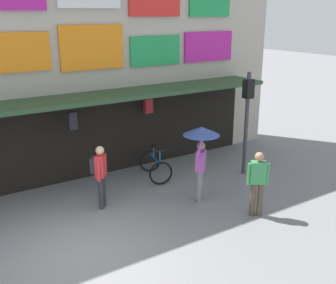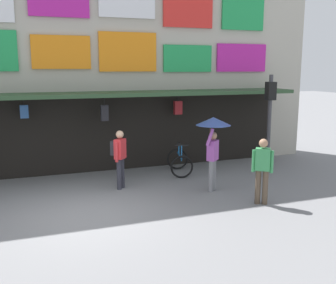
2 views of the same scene
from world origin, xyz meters
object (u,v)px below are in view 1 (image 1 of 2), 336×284
Objects in this scene: traffic_light_far at (247,107)px; bicycle_parked at (155,166)px; pedestrian_with_umbrella at (201,143)px; pedestrian_in_blue at (100,172)px; pedestrian_in_purple at (258,181)px.

bicycle_parked is at bearing 155.31° from traffic_light_far.
traffic_light_far is 1.54× the size of pedestrian_with_umbrella.
pedestrian_with_umbrella is (2.39, -1.08, 0.66)m from pedestrian_in_blue.
bicycle_parked is at bearing 22.77° from pedestrian_in_blue.
traffic_light_far is at bearing -24.69° from bicycle_parked.
pedestrian_with_umbrella is at bearing -24.44° from pedestrian_in_blue.
pedestrian_with_umbrella is 1.24× the size of pedestrian_in_purple.
pedestrian_in_purple is (0.68, -1.42, -0.69)m from pedestrian_with_umbrella.
traffic_light_far reaches higher than pedestrian_in_blue.
pedestrian_in_blue is at bearing 140.73° from pedestrian_in_purple.
bicycle_parked is at bearing 104.30° from pedestrian_in_purple.
pedestrian_with_umbrella reaches higher than pedestrian_in_blue.
bicycle_parked is at bearing 95.52° from pedestrian_with_umbrella.
traffic_light_far is 1.90× the size of pedestrian_in_purple.
traffic_light_far is 2.46× the size of bicycle_parked.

